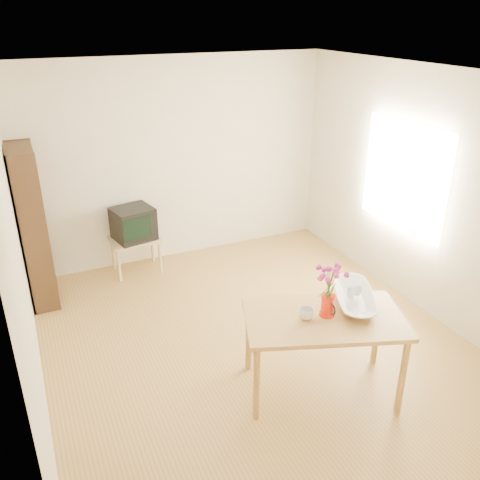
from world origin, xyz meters
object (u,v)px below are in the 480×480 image
mug (306,314)px  bowl (356,278)px  pitcher (327,306)px  table (324,325)px  television (133,223)px

mug → bowl: bowl is taller
pitcher → table: bearing=-153.9°
bowl → television: bearing=115.2°
pitcher → mug: size_ratio=1.69×
table → bowl: size_ratio=3.07×
table → television: size_ratio=2.77×
pitcher → mug: (-0.19, 0.02, -0.04)m
bowl → television: size_ratio=0.90×
table → mug: (-0.16, 0.04, 0.14)m
table → television: (-0.94, 2.87, 0.00)m
table → television: television is taller
mug → television: 2.95m
bowl → pitcher: bearing=-165.0°
table → bowl: 0.50m
mug → bowl: 0.56m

